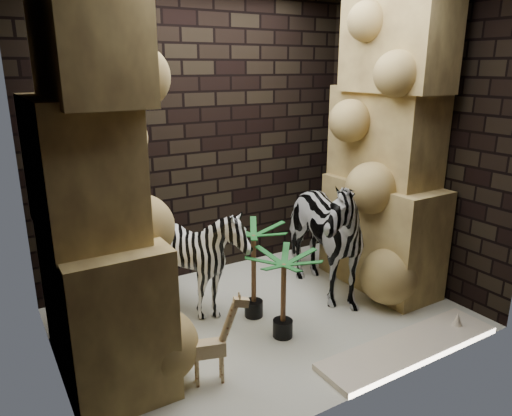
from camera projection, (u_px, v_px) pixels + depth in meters
floor at (264, 318)px, 4.35m from camera, size 3.50×3.50×0.00m
wall_back at (201, 137)px, 4.95m from camera, size 3.50×0.00×3.50m
wall_front at (374, 188)px, 2.90m from camera, size 3.50×0.00×3.50m
wall_left at (35, 182)px, 3.05m from camera, size 0.00×3.00×3.00m
wall_right at (411, 140)px, 4.79m from camera, size 0.00×3.00×3.00m
rock_pillar_left at (91, 175)px, 3.23m from camera, size 0.68×1.30×3.00m
rock_pillar_right at (388, 142)px, 4.63m from camera, size 0.58×1.25×3.00m
zebra_right at (316, 222)px, 4.62m from camera, size 0.85×1.35×1.51m
zebra_left at (198, 265)px, 4.29m from camera, size 1.20×1.32×0.98m
giraffe_toy at (208, 339)px, 3.37m from camera, size 0.38×0.22×0.70m
palm_front at (254, 271)px, 4.26m from camera, size 0.36×0.36×0.89m
palm_back at (283, 296)px, 3.95m from camera, size 0.36×0.36×0.76m
surfboard at (410, 347)px, 3.85m from camera, size 1.68×0.41×0.05m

